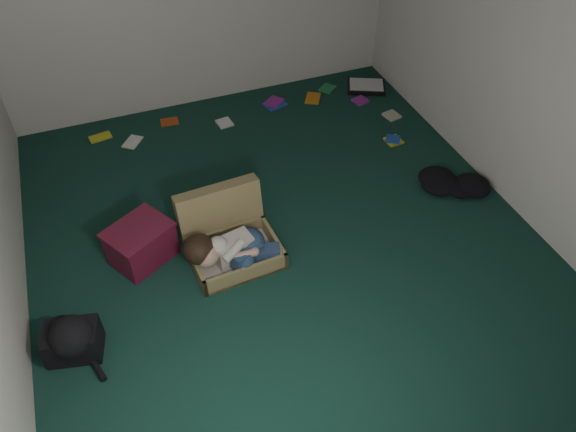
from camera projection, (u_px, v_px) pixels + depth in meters
floor at (282, 235)px, 4.65m from camera, size 4.50×4.50×0.00m
wall_front at (477, 383)px, 2.24m from camera, size 4.50×0.00×4.50m
wall_right at (525, 48)px, 4.28m from camera, size 0.00×4.50×4.50m
suitcase at (229, 236)px, 4.43m from camera, size 0.73×0.71×0.50m
person at (231, 249)px, 4.27m from camera, size 0.75×0.35×0.31m
maroon_bin at (141, 244)px, 4.36m from camera, size 0.59×0.56×0.33m
backpack at (73, 341)px, 3.75m from camera, size 0.51×0.45×0.27m
clothing_pile at (457, 180)px, 5.06m from camera, size 0.54×0.50×0.14m
paper_tray at (366, 87)px, 6.30m from camera, size 0.50×0.45×0.06m
book_scatter at (280, 113)px, 5.94m from camera, size 3.12×1.35×0.02m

